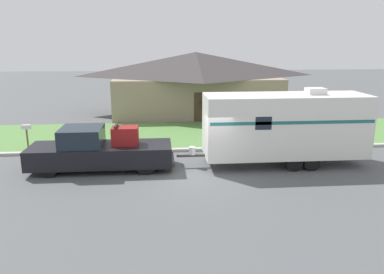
# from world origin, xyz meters

# --- Properties ---
(ground_plane) EXTENTS (120.00, 120.00, 0.00)m
(ground_plane) POSITION_xyz_m (0.00, 0.00, 0.00)
(ground_plane) COLOR #515456
(curb_strip) EXTENTS (80.00, 0.30, 0.14)m
(curb_strip) POSITION_xyz_m (0.00, 3.75, 0.07)
(curb_strip) COLOR #ADADA8
(curb_strip) RESTS_ON ground_plane
(lawn_strip) EXTENTS (80.00, 7.00, 0.03)m
(lawn_strip) POSITION_xyz_m (0.00, 7.40, 0.01)
(lawn_strip) COLOR #568442
(lawn_strip) RESTS_ON ground_plane
(house_across_street) EXTENTS (13.54, 8.31, 4.77)m
(house_across_street) POSITION_xyz_m (1.11, 14.90, 2.47)
(house_across_street) COLOR gray
(house_across_street) RESTS_ON ground_plane
(pickup_truck) EXTENTS (6.34, 2.03, 2.04)m
(pickup_truck) POSITION_xyz_m (-4.51, 1.21, 0.86)
(pickup_truck) COLOR black
(pickup_truck) RESTS_ON ground_plane
(travel_trailer) EXTENTS (8.62, 2.27, 3.54)m
(travel_trailer) POSITION_xyz_m (3.88, 1.21, 1.86)
(travel_trailer) COLOR black
(travel_trailer) RESTS_ON ground_plane
(mailbox) EXTENTS (0.48, 0.20, 1.31)m
(mailbox) POSITION_xyz_m (-8.84, 4.86, 1.01)
(mailbox) COLOR brown
(mailbox) RESTS_ON ground_plane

